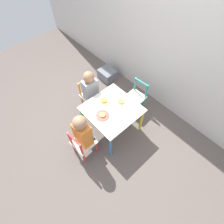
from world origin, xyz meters
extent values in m
plane|color=#5B514C|center=(0.00, 0.00, 0.00)|extent=(6.00, 6.00, 0.00)
cube|color=silver|center=(0.00, 0.94, 1.30)|extent=(6.00, 0.06, 2.60)
cube|color=silver|center=(0.00, 0.00, 0.47)|extent=(0.64, 0.64, 0.02)
cylinder|color=green|center=(-0.29, -0.29, 0.23)|extent=(0.04, 0.04, 0.46)
cylinder|color=#387AD1|center=(0.29, -0.29, 0.23)|extent=(0.04, 0.04, 0.46)
cylinder|color=#E5599E|center=(-0.29, 0.29, 0.23)|extent=(0.04, 0.04, 0.46)
cylinder|color=yellow|center=(0.29, 0.29, 0.23)|extent=(0.04, 0.04, 0.46)
cube|color=silver|center=(0.03, -0.51, 0.27)|extent=(0.28, 0.28, 0.02)
cylinder|color=#DB3D38|center=(0.13, -0.39, 0.13)|extent=(0.03, 0.03, 0.26)
cylinder|color=#DB3D38|center=(-0.08, -0.41, 0.13)|extent=(0.03, 0.03, 0.26)
cylinder|color=#DB3D38|center=(0.14, -0.61, 0.13)|extent=(0.03, 0.03, 0.26)
cylinder|color=#DB3D38|center=(-0.07, -0.62, 0.13)|extent=(0.03, 0.03, 0.26)
cylinder|color=#DB3D38|center=(0.14, -0.61, 0.39)|extent=(0.03, 0.03, 0.26)
cylinder|color=#DB3D38|center=(-0.07, -0.62, 0.39)|extent=(0.03, 0.03, 0.26)
cylinder|color=#DB3D38|center=(0.04, -0.61, 0.50)|extent=(0.21, 0.04, 0.02)
cube|color=silver|center=(-0.51, 0.03, 0.27)|extent=(0.28, 0.28, 0.02)
cylinder|color=orange|center=(-0.41, -0.08, 0.13)|extent=(0.03, 0.03, 0.26)
cylinder|color=orange|center=(-0.39, 0.13, 0.13)|extent=(0.03, 0.03, 0.26)
cylinder|color=orange|center=(-0.62, -0.07, 0.13)|extent=(0.03, 0.03, 0.26)
cylinder|color=orange|center=(-0.61, 0.14, 0.13)|extent=(0.03, 0.03, 0.26)
cylinder|color=orange|center=(-0.62, -0.07, 0.39)|extent=(0.03, 0.03, 0.26)
cylinder|color=orange|center=(-0.61, 0.14, 0.39)|extent=(0.03, 0.03, 0.26)
cylinder|color=orange|center=(-0.61, 0.04, 0.50)|extent=(0.04, 0.21, 0.02)
cube|color=silver|center=(-0.04, 0.51, 0.27)|extent=(0.28, 0.28, 0.02)
cylinder|color=teal|center=(-0.14, 0.39, 0.13)|extent=(0.03, 0.03, 0.26)
cylinder|color=teal|center=(0.07, 0.41, 0.13)|extent=(0.03, 0.03, 0.26)
cylinder|color=teal|center=(-0.15, 0.60, 0.13)|extent=(0.03, 0.03, 0.26)
cylinder|color=teal|center=(0.06, 0.62, 0.13)|extent=(0.03, 0.03, 0.26)
cylinder|color=teal|center=(-0.15, 0.60, 0.39)|extent=(0.03, 0.03, 0.26)
cylinder|color=teal|center=(0.06, 0.62, 0.39)|extent=(0.03, 0.03, 0.26)
cylinder|color=teal|center=(-0.05, 0.61, 0.50)|extent=(0.21, 0.04, 0.02)
cylinder|color=#4C608E|center=(0.07, -0.38, 0.14)|extent=(0.07, 0.07, 0.28)
cylinder|color=#4C608E|center=(-0.03, -0.39, 0.14)|extent=(0.07, 0.07, 0.28)
cube|color=orange|center=(0.03, -0.49, 0.46)|extent=(0.21, 0.15, 0.36)
sphere|color=#A37556|center=(0.03, -0.49, 0.70)|extent=(0.16, 0.16, 0.16)
cylinder|color=#38383D|center=(-0.39, -0.03, 0.14)|extent=(0.07, 0.07, 0.28)
cylinder|color=#38383D|center=(-0.38, 0.07, 0.14)|extent=(0.07, 0.07, 0.28)
cube|color=#999EA8|center=(-0.49, 0.03, 0.44)|extent=(0.15, 0.21, 0.32)
sphere|color=#A37556|center=(-0.49, 0.03, 0.67)|extent=(0.15, 0.15, 0.15)
cylinder|color=#E54C47|center=(0.00, -0.16, 0.49)|extent=(0.17, 0.17, 0.01)
cylinder|color=gold|center=(0.00, -0.16, 0.50)|extent=(0.08, 0.08, 0.02)
cylinder|color=#EADB66|center=(-0.16, 0.00, 0.49)|extent=(0.16, 0.16, 0.01)
cylinder|color=#D6843D|center=(-0.16, 0.00, 0.50)|extent=(0.07, 0.07, 0.02)
cylinder|color=white|center=(0.00, 0.16, 0.49)|extent=(0.19, 0.19, 0.01)
cylinder|color=gold|center=(0.00, 0.16, 0.50)|extent=(0.09, 0.09, 0.02)
cube|color=slate|center=(-0.84, 0.65, 0.09)|extent=(0.28, 0.25, 0.18)
camera|label=1|loc=(0.98, -0.89, 2.26)|focal=28.00mm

